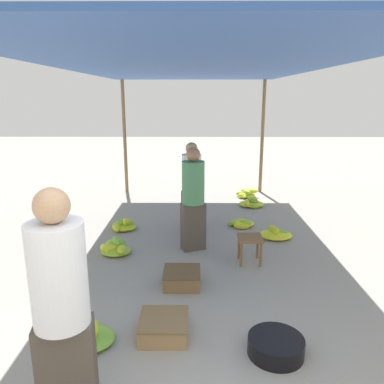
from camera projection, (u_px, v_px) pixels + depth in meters
The scene contains 17 objects.
canopy_post_back_left at pixel (125, 137), 9.01m from camera, with size 0.08×0.08×2.69m, color olive.
canopy_post_back_right at pixel (262, 137), 8.98m from camera, with size 0.08×0.08×2.69m, color olive.
canopy_tarp at pixel (192, 67), 5.26m from camera, with size 3.72×7.42×0.04m, color #33569E.
vendor_foreground at pixel (62, 310), 2.52m from camera, with size 0.44×0.44×1.77m.
stool at pixel (250, 242), 5.29m from camera, with size 0.34×0.34×0.39m.
basin_black at pixel (276, 346), 3.44m from camera, with size 0.52×0.52×0.17m.
banana_pile_left_0 at pixel (86, 337), 3.60m from camera, with size 0.53×0.53×0.23m.
banana_pile_left_1 at pixel (115, 248), 5.63m from camera, with size 0.50×0.52×0.25m.
banana_pile_left_2 at pixel (124, 225), 6.66m from camera, with size 0.43×0.44×0.22m.
banana_pile_right_0 at pixel (275, 233), 6.31m from camera, with size 0.54×0.48×0.20m.
banana_pile_right_1 at pixel (252, 203), 8.07m from camera, with size 0.54×0.50×0.19m.
banana_pile_right_2 at pixel (241, 223), 6.82m from camera, with size 0.50×0.43×0.16m.
banana_pile_right_3 at pixel (246, 194), 8.77m from camera, with size 0.51×0.40×0.22m.
crate_near at pixel (182, 278), 4.70m from camera, with size 0.46×0.46×0.20m.
crate_mid at pixel (164, 327), 3.71m from camera, with size 0.48×0.48×0.20m.
shopper_walking_mid at pixel (193, 198), 5.63m from camera, with size 0.44×0.44×1.59m.
shopper_walking_far at pixel (192, 186), 6.47m from camera, with size 0.36×0.35×1.56m.
Camera 1 is at (0.05, -1.72, 2.32)m, focal length 35.00 mm.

